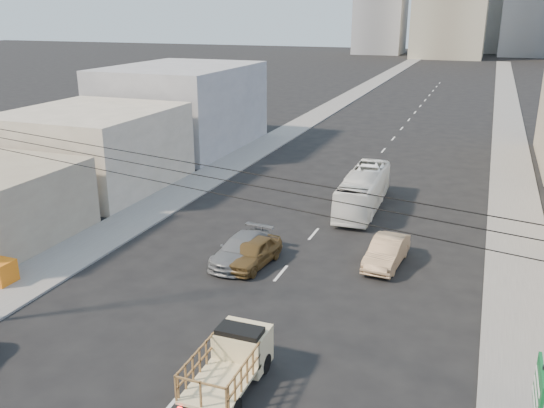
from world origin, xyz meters
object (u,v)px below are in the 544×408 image
Objects in this scene: city_bus at (363,190)px; sedan_tan at (387,252)px; flatbed_pickup at (231,360)px; sedan_brown at (253,252)px; sedan_grey at (241,249)px.

sedan_tan is at bearing -71.30° from city_bus.
flatbed_pickup is at bearing -91.90° from city_bus.
flatbed_pickup is 1.02× the size of sedan_brown.
city_bus is 11.94m from sedan_brown.
flatbed_pickup is 21.45m from city_bus.
sedan_grey is at bearing 171.17° from sedan_brown.
sedan_brown is 7.21m from sedan_tan.
sedan_brown is at bearing -108.44° from city_bus.
city_bus is at bearing 114.78° from sedan_tan.
sedan_tan reaches higher than sedan_grey.
sedan_tan is (6.72, 2.60, 0.01)m from sedan_brown.
sedan_tan is at bearing 27.87° from sedan_brown.
sedan_grey is (-0.78, 0.22, -0.02)m from sedan_brown.
city_bus is (0.27, 21.45, 0.23)m from flatbed_pickup.
city_bus reaches higher than flatbed_pickup.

